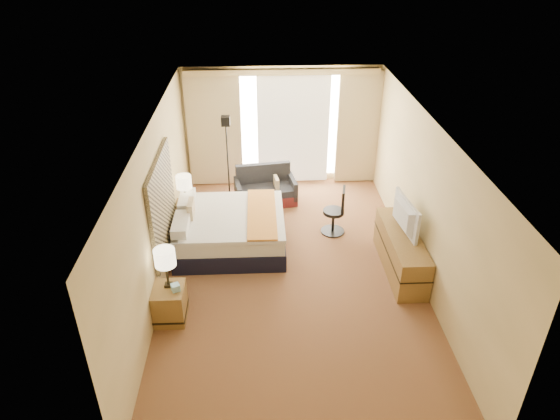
{
  "coord_description": "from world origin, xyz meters",
  "views": [
    {
      "loc": [
        -0.52,
        -6.78,
        5.12
      ],
      "look_at": [
        -0.18,
        0.4,
        0.98
      ],
      "focal_mm": 32.0,
      "sensor_mm": 36.0,
      "label": 1
    }
  ],
  "objects_px": {
    "lamp_right": "(184,183)",
    "television": "(400,216)",
    "nightstand_left": "(170,303)",
    "lamp_left": "(165,258)",
    "nightstand_right": "(189,217)",
    "media_dresser": "(401,252)",
    "desk_chair": "(336,213)",
    "loveseat": "(265,191)",
    "bed": "(230,230)",
    "floor_lamp": "(227,142)"
  },
  "relations": [
    {
      "from": "bed",
      "to": "floor_lamp",
      "type": "bearing_deg",
      "value": 92.86
    },
    {
      "from": "nightstand_right",
      "to": "floor_lamp",
      "type": "distance_m",
      "value": 1.73
    },
    {
      "from": "nightstand_left",
      "to": "floor_lamp",
      "type": "xyz_separation_m",
      "value": [
        0.72,
        3.69,
        1.03
      ]
    },
    {
      "from": "nightstand_left",
      "to": "lamp_right",
      "type": "xyz_separation_m",
      "value": [
        -0.02,
        2.49,
        0.74
      ]
    },
    {
      "from": "television",
      "to": "media_dresser",
      "type": "bearing_deg",
      "value": -165.53
    },
    {
      "from": "media_dresser",
      "to": "floor_lamp",
      "type": "bearing_deg",
      "value": 138.41
    },
    {
      "from": "nightstand_left",
      "to": "lamp_left",
      "type": "xyz_separation_m",
      "value": [
        0.01,
        0.06,
        0.77
      ]
    },
    {
      "from": "nightstand_right",
      "to": "lamp_right",
      "type": "bearing_deg",
      "value": -146.96
    },
    {
      "from": "lamp_right",
      "to": "lamp_left",
      "type": "bearing_deg",
      "value": -89.34
    },
    {
      "from": "television",
      "to": "lamp_left",
      "type": "bearing_deg",
      "value": 100.5
    },
    {
      "from": "media_dresser",
      "to": "loveseat",
      "type": "xyz_separation_m",
      "value": [
        -2.22,
        2.49,
        -0.09
      ]
    },
    {
      "from": "lamp_left",
      "to": "loveseat",
      "type": "bearing_deg",
      "value": 66.99
    },
    {
      "from": "nightstand_left",
      "to": "desk_chair",
      "type": "xyz_separation_m",
      "value": [
        2.78,
        2.27,
        0.14
      ]
    },
    {
      "from": "nightstand_left",
      "to": "loveseat",
      "type": "height_order",
      "value": "loveseat"
    },
    {
      "from": "lamp_right",
      "to": "loveseat",
      "type": "bearing_deg",
      "value": 34.96
    },
    {
      "from": "desk_chair",
      "to": "floor_lamp",
      "type": "bearing_deg",
      "value": 157.52
    },
    {
      "from": "desk_chair",
      "to": "bed",
      "type": "bearing_deg",
      "value": -157.28
    },
    {
      "from": "television",
      "to": "loveseat",
      "type": "bearing_deg",
      "value": 36.07
    },
    {
      "from": "nightstand_right",
      "to": "bed",
      "type": "height_order",
      "value": "bed"
    },
    {
      "from": "nightstand_right",
      "to": "loveseat",
      "type": "height_order",
      "value": "loveseat"
    },
    {
      "from": "desk_chair",
      "to": "lamp_right",
      "type": "distance_m",
      "value": 2.88
    },
    {
      "from": "lamp_left",
      "to": "nightstand_left",
      "type": "bearing_deg",
      "value": -95.01
    },
    {
      "from": "media_dresser",
      "to": "lamp_left",
      "type": "bearing_deg",
      "value": -165.03
    },
    {
      "from": "lamp_right",
      "to": "television",
      "type": "relative_size",
      "value": 0.61
    },
    {
      "from": "nightstand_right",
      "to": "media_dresser",
      "type": "relative_size",
      "value": 0.31
    },
    {
      "from": "media_dresser",
      "to": "loveseat",
      "type": "distance_m",
      "value": 3.33
    },
    {
      "from": "nightstand_left",
      "to": "nightstand_right",
      "type": "distance_m",
      "value": 2.5
    },
    {
      "from": "lamp_left",
      "to": "lamp_right",
      "type": "bearing_deg",
      "value": 90.66
    },
    {
      "from": "nightstand_left",
      "to": "television",
      "type": "height_order",
      "value": "television"
    },
    {
      "from": "lamp_left",
      "to": "desk_chair",
      "type": "bearing_deg",
      "value": 38.44
    },
    {
      "from": "media_dresser",
      "to": "lamp_right",
      "type": "xyz_separation_m",
      "value": [
        -3.72,
        1.44,
        0.66
      ]
    },
    {
      "from": "nightstand_left",
      "to": "lamp_right",
      "type": "bearing_deg",
      "value": 90.52
    },
    {
      "from": "nightstand_right",
      "to": "television",
      "type": "distance_m",
      "value": 3.94
    },
    {
      "from": "lamp_left",
      "to": "television",
      "type": "distance_m",
      "value": 3.81
    },
    {
      "from": "media_dresser",
      "to": "bed",
      "type": "xyz_separation_m",
      "value": [
        -2.89,
        0.85,
        -0.01
      ]
    },
    {
      "from": "nightstand_left",
      "to": "lamp_left",
      "type": "height_order",
      "value": "lamp_left"
    },
    {
      "from": "nightstand_right",
      "to": "television",
      "type": "bearing_deg",
      "value": -19.88
    },
    {
      "from": "nightstand_right",
      "to": "lamp_left",
      "type": "distance_m",
      "value": 2.56
    },
    {
      "from": "floor_lamp",
      "to": "lamp_left",
      "type": "relative_size",
      "value": 2.89
    },
    {
      "from": "lamp_left",
      "to": "television",
      "type": "bearing_deg",
      "value": 17.05
    },
    {
      "from": "nightstand_right",
      "to": "desk_chair",
      "type": "height_order",
      "value": "desk_chair"
    },
    {
      "from": "lamp_right",
      "to": "television",
      "type": "distance_m",
      "value": 3.9
    },
    {
      "from": "desk_chair",
      "to": "nightstand_left",
      "type": "bearing_deg",
      "value": -128.66
    },
    {
      "from": "bed",
      "to": "lamp_right",
      "type": "xyz_separation_m",
      "value": [
        -0.83,
        0.59,
        0.67
      ]
    },
    {
      "from": "nightstand_left",
      "to": "media_dresser",
      "type": "bearing_deg",
      "value": 15.84
    },
    {
      "from": "desk_chair",
      "to": "lamp_left",
      "type": "height_order",
      "value": "lamp_left"
    },
    {
      "from": "nightstand_right",
      "to": "floor_lamp",
      "type": "xyz_separation_m",
      "value": [
        0.72,
        1.19,
        1.03
      ]
    },
    {
      "from": "media_dresser",
      "to": "lamp_left",
      "type": "distance_m",
      "value": 3.89
    },
    {
      "from": "floor_lamp",
      "to": "desk_chair",
      "type": "height_order",
      "value": "floor_lamp"
    },
    {
      "from": "bed",
      "to": "lamp_right",
      "type": "bearing_deg",
      "value": 144.87
    }
  ]
}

